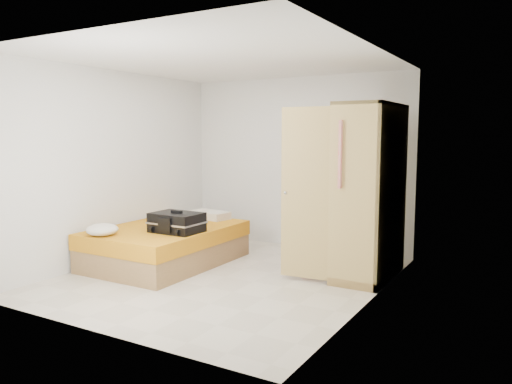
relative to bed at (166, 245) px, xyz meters
The scene contains 7 objects.
room 1.49m from the bed, ahead, with size 4.00×4.02×2.60m.
bed is the anchor object (origin of this frame).
wardrobe 2.70m from the bed, 15.76° to the left, with size 1.17×1.23×2.10m.
person 2.09m from the bed, 19.97° to the left, with size 0.63×0.41×1.73m, color #B3120B.
suitcase 0.55m from the bed, 30.03° to the right, with size 0.64×0.49×0.28m.
round_cushion 0.94m from the bed, 109.85° to the right, with size 0.39×0.39×0.15m, color silver.
pillow 0.91m from the bed, 82.34° to the left, with size 0.60×0.31×0.11m, color silver.
Camera 1 is at (3.31, -4.95, 1.74)m, focal length 35.00 mm.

